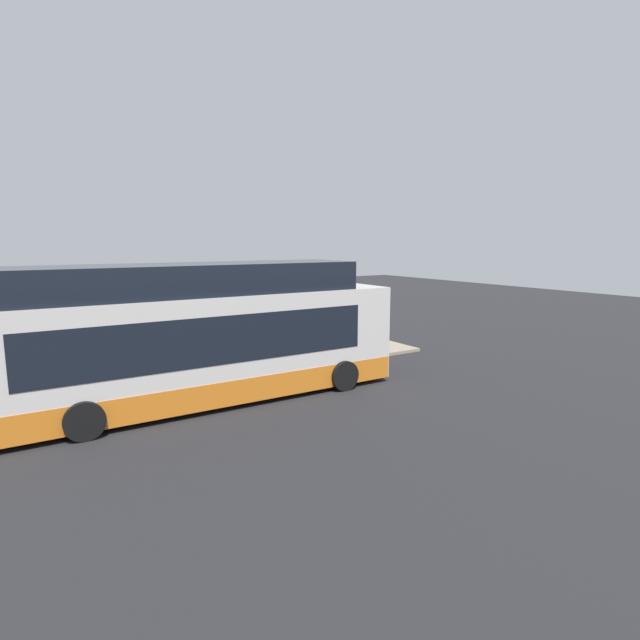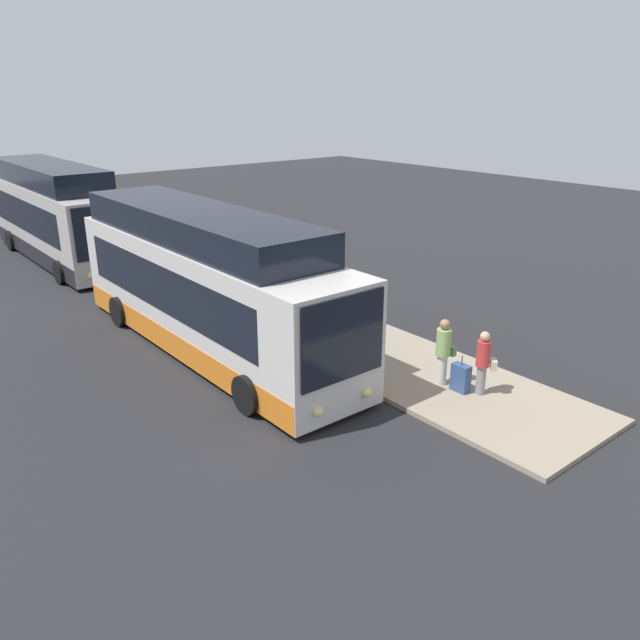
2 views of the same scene
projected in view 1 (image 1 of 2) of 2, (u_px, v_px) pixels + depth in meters
name	position (u px, v px, depth m)	size (l,w,h in m)	color
ground	(205.00, 402.00, 14.47)	(80.00, 80.00, 0.00)	#232326
platform	(171.00, 374.00, 17.28)	(20.00, 3.56, 0.12)	gray
bus_lead	(205.00, 340.00, 14.29)	(11.53, 2.88, 3.99)	silver
passenger_boarding	(321.00, 330.00, 20.19)	(0.37, 0.54, 1.71)	silver
passenger_waiting	(336.00, 328.00, 20.97)	(0.57, 0.56, 1.61)	gray
passenger_with_bags	(181.00, 339.00, 18.16)	(0.51, 0.51, 1.77)	gray
suitcase	(331.00, 342.00, 20.61)	(0.45, 0.25, 0.93)	#334C7F
sign_post	(100.00, 335.00, 16.38)	(0.10, 0.73, 2.24)	#4C4C51
trash_bin	(258.00, 359.00, 17.84)	(0.44, 0.44, 0.65)	#3F3F44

